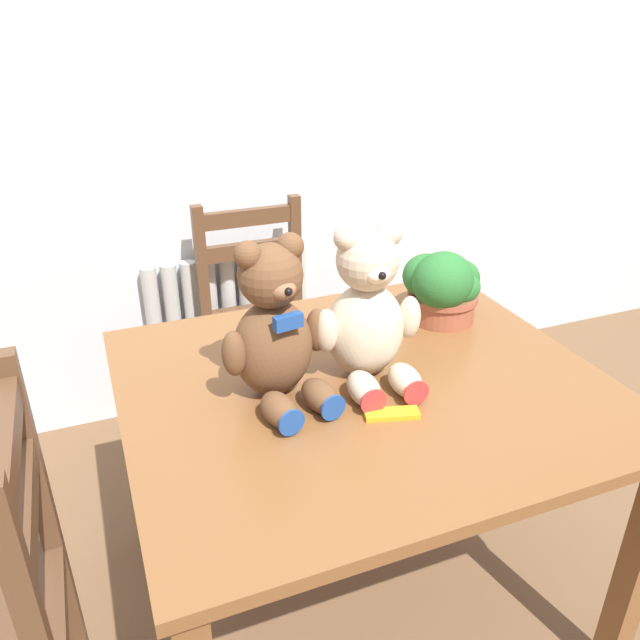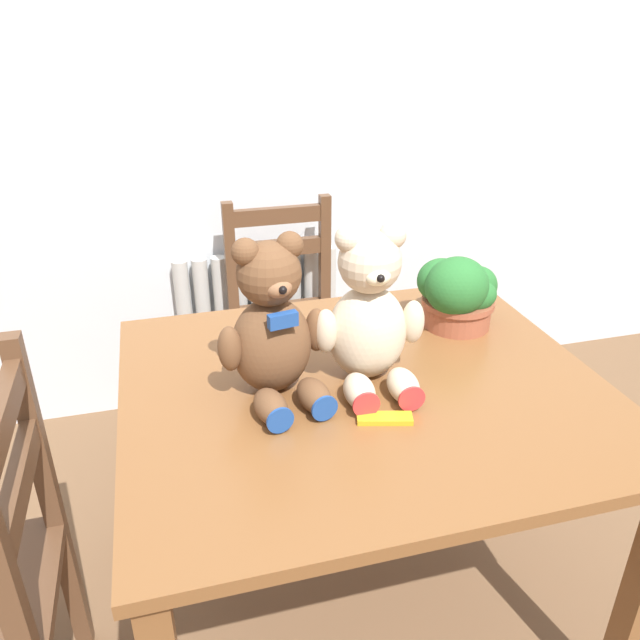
{
  "view_description": "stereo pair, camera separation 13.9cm",
  "coord_description": "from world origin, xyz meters",
  "px_view_note": "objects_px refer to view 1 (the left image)",
  "views": [
    {
      "loc": [
        -0.56,
        -0.64,
        1.51
      ],
      "look_at": [
        -0.1,
        0.52,
        0.88
      ],
      "focal_mm": 35.0,
      "sensor_mm": 36.0,
      "label": 1
    },
    {
      "loc": [
        -0.42,
        -0.68,
        1.51
      ],
      "look_at": [
        -0.1,
        0.52,
        0.88
      ],
      "focal_mm": 35.0,
      "sensor_mm": 36.0,
      "label": 2
    }
  ],
  "objects_px": {
    "teddy_bear_left": "(275,331)",
    "chocolate_bar": "(392,414)",
    "potted_plant": "(442,286)",
    "wooden_chair_behind": "(264,325)",
    "teddy_bear_right": "(368,314)"
  },
  "relations": [
    {
      "from": "teddy_bear_left",
      "to": "teddy_bear_right",
      "type": "distance_m",
      "value": 0.22
    },
    {
      "from": "wooden_chair_behind",
      "to": "teddy_bear_right",
      "type": "relative_size",
      "value": 2.38
    },
    {
      "from": "potted_plant",
      "to": "chocolate_bar",
      "type": "height_order",
      "value": "potted_plant"
    },
    {
      "from": "teddy_bear_left",
      "to": "teddy_bear_right",
      "type": "height_order",
      "value": "teddy_bear_right"
    },
    {
      "from": "wooden_chair_behind",
      "to": "chocolate_bar",
      "type": "distance_m",
      "value": 1.05
    },
    {
      "from": "wooden_chair_behind",
      "to": "potted_plant",
      "type": "bearing_deg",
      "value": 116.7
    },
    {
      "from": "teddy_bear_right",
      "to": "potted_plant",
      "type": "height_order",
      "value": "teddy_bear_right"
    },
    {
      "from": "teddy_bear_left",
      "to": "teddy_bear_right",
      "type": "relative_size",
      "value": 0.99
    },
    {
      "from": "wooden_chair_behind",
      "to": "teddy_bear_right",
      "type": "height_order",
      "value": "teddy_bear_right"
    },
    {
      "from": "teddy_bear_right",
      "to": "potted_plant",
      "type": "xyz_separation_m",
      "value": [
        0.32,
        0.19,
        -0.06
      ]
    },
    {
      "from": "wooden_chair_behind",
      "to": "teddy_bear_left",
      "type": "bearing_deg",
      "value": 75.81
    },
    {
      "from": "potted_plant",
      "to": "chocolate_bar",
      "type": "bearing_deg",
      "value": -132.92
    },
    {
      "from": "chocolate_bar",
      "to": "teddy_bear_left",
      "type": "bearing_deg",
      "value": 138.55
    },
    {
      "from": "teddy_bear_left",
      "to": "teddy_bear_right",
      "type": "bearing_deg",
      "value": 170.0
    },
    {
      "from": "teddy_bear_left",
      "to": "chocolate_bar",
      "type": "height_order",
      "value": "teddy_bear_left"
    }
  ]
}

